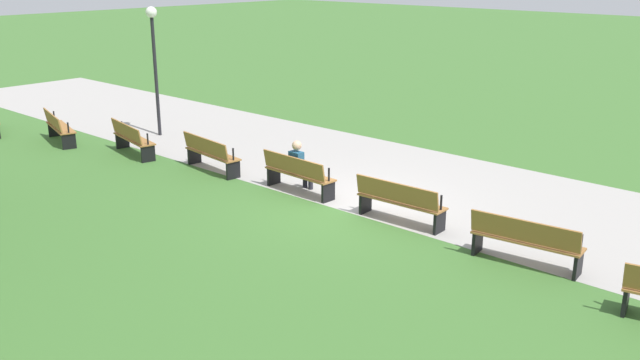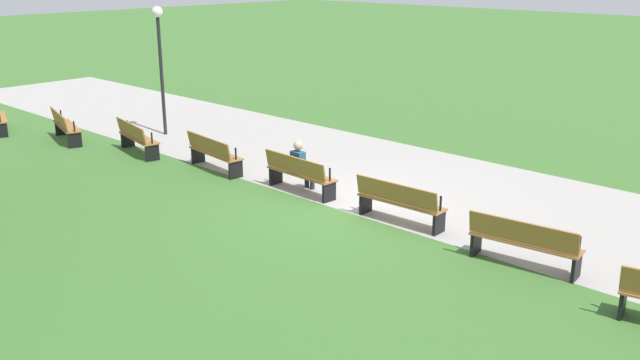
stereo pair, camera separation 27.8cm
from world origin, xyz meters
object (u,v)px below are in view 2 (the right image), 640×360
Objects in this scene: bench_4 at (299,173)px; lamp_post at (160,46)px; bench_3 at (213,152)px; bench_6 at (524,242)px; bench_1 at (65,125)px; bench_2 at (136,137)px; person_seated at (301,164)px; bench_5 at (399,201)px.

lamp_post reaches higher than bench_4.
bench_3 is 1.00× the size of bench_6.
bench_3 is at bearing 26.97° from bench_1.
bench_1 is 8.39m from bench_4.
bench_2 is 1.62× the size of person_seated.
bench_1 and bench_5 have the same top height.
lamp_post reaches higher than bench_2.
bench_5 is (2.80, -0.00, 0.00)m from bench_4.
bench_2 is 5.54m from person_seated.
person_seated is (8.20, 1.46, 0.16)m from bench_1.
bench_6 is 0.51× the size of lamp_post.
bench_6 is (13.88, 1.09, 0.00)m from bench_1.
bench_1 is 13.92m from bench_6.
person_seated is 7.19m from lamp_post.
bench_1 is 1.02× the size of bench_4.
lamp_post reaches higher than bench_5.
bench_3 is (5.49, 1.09, 0.00)m from bench_1.
bench_2 is 1.02× the size of bench_5.
person_seated is (-5.68, 0.37, 0.16)m from bench_6.
lamp_post is (-1.35, 1.84, 2.17)m from bench_2.
bench_6 is (11.15, 0.44, 0.00)m from bench_2.
bench_5 is at bearing 15.74° from bench_2.
bench_3 and bench_6 have the same top height.
bench_1 is at bearing -175.52° from bench_5.
bench_1 and bench_3 have the same top height.
bench_3 is 0.51× the size of lamp_post.
bench_2 is at bearing -169.40° from person_seated.
bench_1 is at bearing -118.95° from lamp_post.
bench_4 is 0.23m from person_seated.
bench_3 is 5.60m from bench_5.
lamp_post reaches higher than bench_6.
bench_5 is 2.80m from bench_6.
bench_4 is at bearing 11.24° from bench_3.
bench_4 is (2.79, 0.22, 0.00)m from bench_3.
bench_3 is 2.80m from bench_4.
lamp_post is (-6.82, 1.04, 2.02)m from person_seated.
bench_2 is 3.15m from lamp_post.
person_seated is at bearing 14.46° from bench_3.
bench_2 is 11.16m from bench_6.
bench_1 and bench_4 have the same top height.
bench_2 is at bearing -164.28° from bench_3.
bench_1 is 1.00× the size of bench_2.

